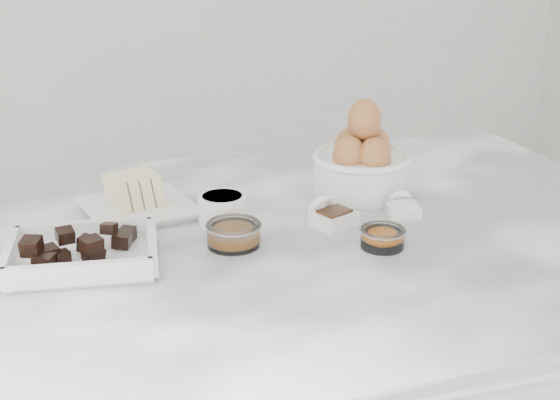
# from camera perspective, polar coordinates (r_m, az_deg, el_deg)

# --- Properties ---
(marble_slab) EXTENTS (1.20, 0.80, 0.04)m
(marble_slab) POSITION_cam_1_polar(r_m,az_deg,el_deg) (1.13, -0.45, -3.48)
(marble_slab) COLOR white
(marble_slab) RESTS_ON cabinet
(chocolate_dish) EXTENTS (0.22, 0.18, 0.05)m
(chocolate_dish) POSITION_cam_1_polar(r_m,az_deg,el_deg) (1.05, -14.30, -3.53)
(chocolate_dish) COLOR white
(chocolate_dish) RESTS_ON marble_slab
(butter_plate) EXTENTS (0.18, 0.18, 0.06)m
(butter_plate) POSITION_cam_1_polar(r_m,az_deg,el_deg) (1.21, -10.47, 0.02)
(butter_plate) COLOR white
(butter_plate) RESTS_ON marble_slab
(sugar_ramekin) EXTENTS (0.07, 0.07, 0.04)m
(sugar_ramekin) POSITION_cam_1_polar(r_m,az_deg,el_deg) (1.15, -4.23, -0.58)
(sugar_ramekin) COLOR white
(sugar_ramekin) RESTS_ON marble_slab
(egg_bowl) EXTENTS (0.16, 0.16, 0.16)m
(egg_bowl) POSITION_cam_1_polar(r_m,az_deg,el_deg) (1.28, 6.03, 2.74)
(egg_bowl) COLOR white
(egg_bowl) RESTS_ON marble_slab
(honey_bowl) EXTENTS (0.08, 0.08, 0.03)m
(honey_bowl) POSITION_cam_1_polar(r_m,az_deg,el_deg) (1.08, -3.42, -2.48)
(honey_bowl) COLOR white
(honey_bowl) RESTS_ON marble_slab
(zest_bowl) EXTENTS (0.06, 0.06, 0.03)m
(zest_bowl) POSITION_cam_1_polar(r_m,az_deg,el_deg) (1.08, 7.51, -2.68)
(zest_bowl) COLOR white
(zest_bowl) RESTS_ON marble_slab
(vanilla_spoon) EXTENTS (0.07, 0.09, 0.04)m
(vanilla_spoon) POSITION_cam_1_polar(r_m,az_deg,el_deg) (1.15, 3.73, -1.10)
(vanilla_spoon) COLOR white
(vanilla_spoon) RESTS_ON marble_slab
(salt_spoon) EXTENTS (0.05, 0.06, 0.04)m
(salt_spoon) POSITION_cam_1_polar(r_m,az_deg,el_deg) (1.20, 8.95, -0.49)
(salt_spoon) COLOR white
(salt_spoon) RESTS_ON marble_slab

